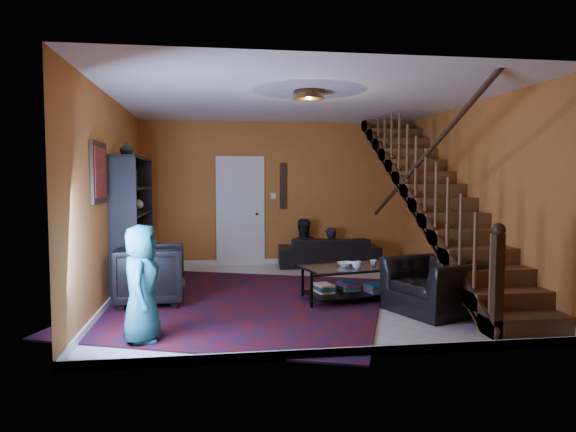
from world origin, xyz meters
The scene contains 21 objects.
floor centered at (0.00, 0.00, 0.00)m, with size 5.50×5.50×0.00m, color beige.
room centered at (-1.33, 1.33, 0.05)m, with size 5.50×5.50×5.50m.
staircase centered at (2.12, 0.00, 1.40)m, with size 0.95×5.02×3.18m.
bookshelf centered at (-2.40, 0.60, 0.96)m, with size 0.35×1.80×2.00m.
door centered at (-0.70, 2.73, 1.02)m, with size 0.82×0.05×2.05m, color silver.
framed_picture centered at (-2.57, -0.90, 1.75)m, with size 0.04×0.74×0.74m, color maroon.
wall_hanging centered at (0.15, 2.73, 1.55)m, with size 0.14×0.03×0.90m, color black.
ceiling_fixture centered at (0.00, -0.80, 2.74)m, with size 0.40×0.40×0.10m, color #3F2814.
rug centered at (-0.82, -0.48, 0.01)m, with size 3.56×4.07×0.02m, color #440C10.
sofa centered at (0.98, 2.30, 0.28)m, with size 1.93×0.76×0.56m, color black.
armchair_left centered at (-2.05, -0.35, 0.40)m, with size 0.85×0.88×0.80m, color black.
armchair_right centered at (1.50, -1.29, 0.33)m, with size 1.03×0.90×0.67m, color black.
person_adult_a centered at (1.01, 2.35, 0.15)m, with size 0.44×0.29×1.21m, color black.
person_adult_b centered at (0.46, 2.35, 0.24)m, with size 0.67×0.52×1.37m, color black.
person_child centered at (-1.95, -2.00, 0.61)m, with size 0.59×0.39×1.21m, color navy.
coffee_table centered at (0.63, -0.57, 0.28)m, with size 1.40×1.00×0.48m.
cup_a centered at (0.66, -0.76, 0.53)m, with size 0.13×0.13×0.10m, color #999999.
cup_b centered at (0.94, -0.61, 0.53)m, with size 0.10×0.10×0.09m, color #999999.
bowl centered at (0.58, -0.54, 0.51)m, with size 0.23×0.23×0.06m, color #999999.
vase centered at (-2.41, 0.10, 2.10)m, with size 0.18×0.18×0.19m, color #999999.
popcorn_bucket centered at (-2.10, -1.45, 0.09)m, with size 0.13×0.13×0.14m, color red.
Camera 1 is at (-1.22, -7.30, 1.66)m, focal length 32.00 mm.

